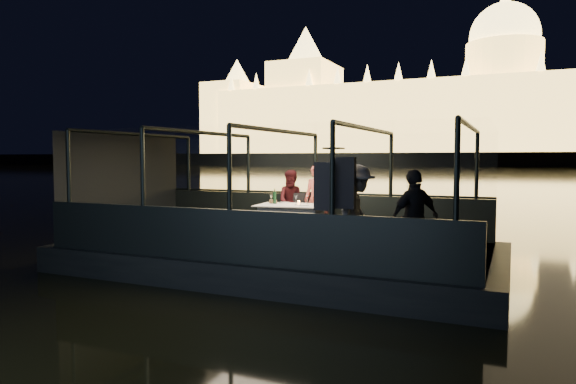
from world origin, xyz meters
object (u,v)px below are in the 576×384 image
at_px(passenger_dark, 415,215).
at_px(chair_port_left, 298,216).
at_px(passenger_stripe, 357,213).
at_px(wine_bottle, 275,197).
at_px(chair_port_right, 322,217).
at_px(person_man_maroon, 292,202).
at_px(coat_stand, 333,212).
at_px(person_woman_coral, 317,203).
at_px(dining_table_central, 291,222).

bearing_deg(passenger_dark, chair_port_left, -89.70).
height_order(passenger_stripe, wine_bottle, passenger_stripe).
distance_m(chair_port_right, person_man_maroon, 0.83).
relative_size(chair_port_left, coat_stand, 0.48).
distance_m(person_woman_coral, person_man_maroon, 0.60).
bearing_deg(wine_bottle, person_woman_coral, 49.45).
bearing_deg(wine_bottle, passenger_stripe, -38.74).
bearing_deg(person_woman_coral, wine_bottle, -133.16).
bearing_deg(person_man_maroon, coat_stand, -76.54).
bearing_deg(passenger_stripe, person_man_maroon, 42.19).
bearing_deg(chair_port_left, passenger_stripe, -59.05).
distance_m(chair_port_right, passenger_dark, 3.57).
height_order(person_man_maroon, wine_bottle, person_man_maroon).
relative_size(person_woman_coral, person_man_maroon, 1.09).
distance_m(person_woman_coral, wine_bottle, 1.05).
relative_size(dining_table_central, wine_bottle, 4.37).
bearing_deg(wine_bottle, dining_table_central, -9.87).
bearing_deg(chair_port_left, person_man_maroon, 136.24).
bearing_deg(dining_table_central, person_woman_coral, 74.22).
bearing_deg(person_man_maroon, passenger_dark, -58.79).
relative_size(coat_stand, wine_bottle, 5.92).
distance_m(chair_port_left, person_man_maroon, 0.40).
distance_m(passenger_dark, wine_bottle, 3.81).
relative_size(chair_port_left, passenger_dark, 0.60).
relative_size(chair_port_right, wine_bottle, 2.46).
relative_size(chair_port_left, person_man_maroon, 0.64).
height_order(chair_port_left, person_man_maroon, person_man_maroon).
xyz_separation_m(dining_table_central, person_man_maroon, (-0.36, 0.88, 0.36)).
height_order(person_woman_coral, passenger_stripe, passenger_stripe).
relative_size(chair_port_left, passenger_stripe, 0.57).
xyz_separation_m(dining_table_central, person_woman_coral, (0.24, 0.87, 0.36)).
bearing_deg(person_man_maroon, dining_table_central, -87.65).
height_order(coat_stand, passenger_stripe, coat_stand).
relative_size(person_woman_coral, wine_bottle, 4.85).
distance_m(coat_stand, wine_bottle, 3.19).
distance_m(dining_table_central, coat_stand, 2.91).
height_order(coat_stand, person_man_maroon, coat_stand).
bearing_deg(chair_port_right, wine_bottle, -140.86).
bearing_deg(person_man_maroon, chair_port_right, -28.04).
bearing_deg(coat_stand, person_man_maroon, 123.31).
height_order(chair_port_left, wine_bottle, wine_bottle).
xyz_separation_m(chair_port_left, person_woman_coral, (0.39, 0.14, 0.30)).
relative_size(coat_stand, person_woman_coral, 1.22).
bearing_deg(person_man_maroon, chair_port_left, -55.16).
distance_m(chair_port_right, person_woman_coral, 0.36).
xyz_separation_m(dining_table_central, chair_port_left, (-0.15, 0.73, 0.06)).
bearing_deg(chair_port_left, coat_stand, -66.67).
xyz_separation_m(person_man_maroon, passenger_stripe, (2.33, -2.73, 0.10)).
xyz_separation_m(person_woman_coral, person_man_maroon, (-0.60, 0.01, 0.00)).
relative_size(person_woman_coral, passenger_dark, 1.02).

